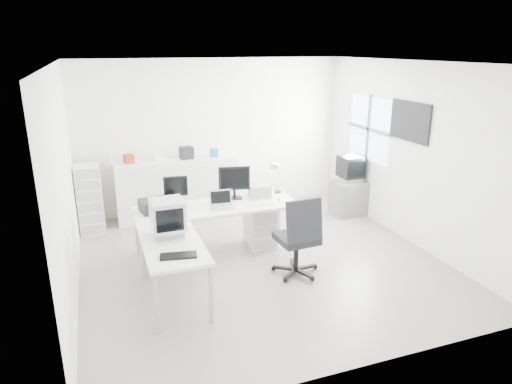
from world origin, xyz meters
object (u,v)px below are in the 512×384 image
object	(u,v)px
lcd_monitor_large	(234,183)
laptop	(222,200)
crt_monitor	(168,217)
side_desk	(174,271)
laser_printer	(259,190)
inkjet_printer	(157,205)
tv_cabinet	(349,197)
filing_cabinet	(90,199)
office_chair	(297,235)
main_desk	(218,229)
sideboard	(177,188)
drawer_pedestal	(260,227)
crt_tv	(351,169)
lcd_monitor_small	(176,191)

from	to	relation	value
lcd_monitor_large	laptop	distance (m)	0.48
crt_monitor	side_desk	bearing A→B (deg)	-90.94
laser_printer	laptop	bearing A→B (deg)	-147.56
inkjet_printer	laser_printer	distance (m)	1.60
laptop	tv_cabinet	world-z (taller)	laptop
lcd_monitor_large	filing_cabinet	xyz separation A→B (m)	(-2.12, 1.28, -0.43)
filing_cabinet	laser_printer	bearing A→B (deg)	-27.44
inkjet_printer	tv_cabinet	size ratio (longest dim) A/B	0.73
crt_monitor	office_chair	size ratio (longest dim) A/B	0.42
filing_cabinet	main_desk	bearing A→B (deg)	-40.80
laser_printer	tv_cabinet	size ratio (longest dim) A/B	0.51
crt_monitor	filing_cabinet	world-z (taller)	crt_monitor
office_chair	sideboard	xyz separation A→B (m)	(-1.11, 2.75, -0.04)
drawer_pedestal	main_desk	bearing A→B (deg)	-175.91
sideboard	office_chair	bearing A→B (deg)	-67.99
sideboard	lcd_monitor_large	bearing A→B (deg)	-67.24
drawer_pedestal	laptop	xyz separation A→B (m)	(-0.65, -0.15, 0.56)
laptop	laser_printer	size ratio (longest dim) A/B	1.08
main_desk	crt_tv	xyz separation A→B (m)	(2.73, 0.79, 0.49)
office_chair	filing_cabinet	distance (m)	3.64
laptop	inkjet_printer	bearing A→B (deg)	172.64
inkjet_printer	tv_cabinet	xyz separation A→B (m)	(3.58, 0.69, -0.51)
laptop	crt_monitor	bearing A→B (deg)	-135.02
lcd_monitor_small	laser_printer	size ratio (longest dim) A/B	1.34
filing_cabinet	drawer_pedestal	bearing A→B (deg)	-30.90
crt_monitor	tv_cabinet	world-z (taller)	crt_monitor
side_desk	lcd_monitor_large	distance (m)	1.91
main_desk	lcd_monitor_large	world-z (taller)	lcd_monitor_large
main_desk	crt_tv	bearing A→B (deg)	16.17
side_desk	crt_tv	size ratio (longest dim) A/B	2.80
inkjet_printer	drawer_pedestal	bearing A→B (deg)	-11.25
inkjet_printer	laser_printer	xyz separation A→B (m)	(1.60, 0.12, 0.01)
laser_printer	side_desk	bearing A→B (deg)	-132.60
laptop	crt_monitor	distance (m)	1.18
inkjet_printer	lcd_monitor_small	xyz separation A→B (m)	(0.30, 0.15, 0.14)
lcd_monitor_large	sideboard	distance (m)	1.69
side_desk	crt_tv	xyz separation A→B (m)	(3.58, 1.89, 0.49)
inkjet_printer	crt_monitor	world-z (taller)	crt_monitor
side_desk	tv_cabinet	distance (m)	4.05
main_desk	side_desk	bearing A→B (deg)	-127.69
lcd_monitor_small	office_chair	xyz separation A→B (m)	(1.39, -1.26, -0.39)
inkjet_printer	crt_tv	bearing A→B (deg)	1.53
main_desk	laser_printer	distance (m)	0.91
tv_cabinet	inkjet_printer	bearing A→B (deg)	-169.07
crt_tv	lcd_monitor_small	bearing A→B (deg)	-170.62
laptop	laser_printer	distance (m)	0.77
crt_tv	inkjet_printer	bearing A→B (deg)	-169.07
laptop	sideboard	world-z (taller)	sideboard
laser_printer	office_chair	bearing A→B (deg)	-78.16
side_desk	drawer_pedestal	size ratio (longest dim) A/B	2.33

